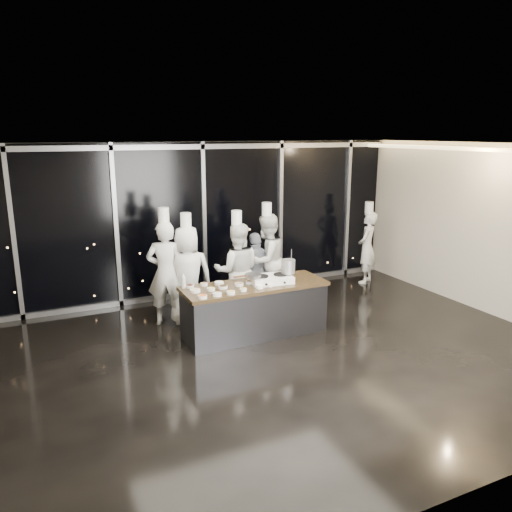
{
  "coord_description": "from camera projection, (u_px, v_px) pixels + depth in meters",
  "views": [
    {
      "loc": [
        -3.38,
        -6.36,
        3.38
      ],
      "look_at": [
        0.17,
        1.2,
        1.3
      ],
      "focal_mm": 35.0,
      "sensor_mm": 36.0,
      "label": 1
    }
  ],
  "objects": [
    {
      "name": "ground",
      "position": [
        279.0,
        355.0,
        7.8
      ],
      "size": [
        9.0,
        9.0,
        0.0
      ],
      "primitive_type": "plane",
      "color": "black",
      "rests_on": "ground"
    },
    {
      "name": "room_shell",
      "position": [
        291.0,
        212.0,
        7.33
      ],
      "size": [
        9.02,
        7.02,
        3.21
      ],
      "color": "beige",
      "rests_on": "ground"
    },
    {
      "name": "window_wall",
      "position": [
        203.0,
        220.0,
        10.42
      ],
      "size": [
        8.9,
        0.11,
        3.2
      ],
      "color": "black",
      "rests_on": "ground"
    },
    {
      "name": "demo_counter",
      "position": [
        255.0,
        309.0,
        8.48
      ],
      "size": [
        2.46,
        0.86,
        0.9
      ],
      "color": "#38383D",
      "rests_on": "ground"
    },
    {
      "name": "stove",
      "position": [
        271.0,
        279.0,
        8.45
      ],
      "size": [
        0.75,
        0.51,
        0.14
      ],
      "rotation": [
        0.0,
        0.0,
        -0.12
      ],
      "color": "white",
      "rests_on": "demo_counter"
    },
    {
      "name": "frying_pan",
      "position": [
        253.0,
        275.0,
        8.31
      ],
      "size": [
        0.5,
        0.31,
        0.05
      ],
      "rotation": [
        0.0,
        0.0,
        -0.12
      ],
      "color": "gray",
      "rests_on": "stove"
    },
    {
      "name": "stock_pot",
      "position": [
        288.0,
        266.0,
        8.5
      ],
      "size": [
        0.26,
        0.26,
        0.23
      ],
      "primitive_type": "cylinder",
      "rotation": [
        0.0,
        0.0,
        -0.12
      ],
      "color": "#B1B1B3",
      "rests_on": "stove"
    },
    {
      "name": "prep_bowls",
      "position": [
        223.0,
        288.0,
        8.09
      ],
      "size": [
        1.37,
        0.73,
        0.05
      ],
      "color": "white",
      "rests_on": "demo_counter"
    },
    {
      "name": "squeeze_bottle",
      "position": [
        183.0,
        281.0,
        8.14
      ],
      "size": [
        0.07,
        0.07,
        0.26
      ],
      "color": "silver",
      "rests_on": "demo_counter"
    },
    {
      "name": "chef_far_left",
      "position": [
        166.0,
        272.0,
        8.85
      ],
      "size": [
        0.81,
        0.69,
        2.12
      ],
      "rotation": [
        0.0,
        0.0,
        2.73
      ],
      "color": "silver",
      "rests_on": "ground"
    },
    {
      "name": "chef_left",
      "position": [
        188.0,
        274.0,
        8.93
      ],
      "size": [
        0.96,
        0.71,
        2.02
      ],
      "rotation": [
        0.0,
        0.0,
        2.97
      ],
      "color": "silver",
      "rests_on": "ground"
    },
    {
      "name": "chef_center",
      "position": [
        237.0,
        270.0,
        9.2
      ],
      "size": [
        1.04,
        0.91,
        2.02
      ],
      "rotation": [
        0.0,
        0.0,
        2.82
      ],
      "color": "silver",
      "rests_on": "ground"
    },
    {
      "name": "guest",
      "position": [
        256.0,
        271.0,
        9.73
      ],
      "size": [
        0.91,
        0.42,
        1.51
      ],
      "rotation": [
        0.0,
        0.0,
        3.2
      ],
      "color": "#141F37",
      "rests_on": "ground"
    },
    {
      "name": "chef_right",
      "position": [
        266.0,
        260.0,
        9.84
      ],
      "size": [
        1.09,
        0.98,
        2.07
      ],
      "rotation": [
        0.0,
        0.0,
        3.53
      ],
      "color": "silver",
      "rests_on": "ground"
    },
    {
      "name": "chef_side",
      "position": [
        367.0,
        247.0,
        11.36
      ],
      "size": [
        0.72,
        0.68,
        1.88
      ],
      "rotation": [
        0.0,
        0.0,
        3.79
      ],
      "color": "silver",
      "rests_on": "ground"
    }
  ]
}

